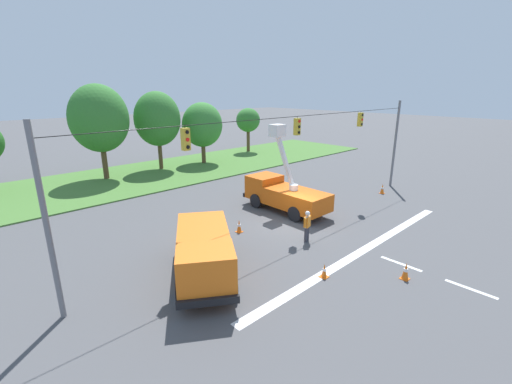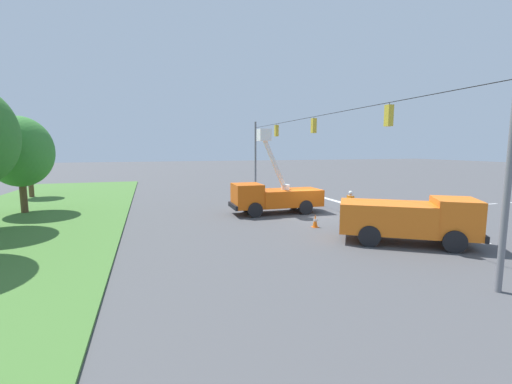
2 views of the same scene
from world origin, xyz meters
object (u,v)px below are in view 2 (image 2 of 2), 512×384
(traffic_cone_foreground_left, at_px, (270,191))
(traffic_cone_mid_left, at_px, (315,221))
(utility_truck_bucket_lift, at_px, (274,195))
(traffic_cone_foreground_right, at_px, (413,217))
(road_worker, at_px, (350,202))
(traffic_cone_mid_right, at_px, (417,207))
(utility_truck_support_near, at_px, (408,218))
(tree_far_east, at_px, (20,152))
(tree_east_end, at_px, (28,153))

(traffic_cone_foreground_left, relative_size, traffic_cone_mid_left, 1.06)
(utility_truck_bucket_lift, bearing_deg, traffic_cone_foreground_right, -126.21)
(road_worker, bearing_deg, traffic_cone_foreground_right, -129.70)
(road_worker, bearing_deg, traffic_cone_mid_right, -89.48)
(road_worker, height_order, traffic_cone_foreground_right, road_worker)
(traffic_cone_mid_left, bearing_deg, traffic_cone_foreground_right, -94.81)
(utility_truck_bucket_lift, bearing_deg, traffic_cone_foreground_left, -18.20)
(utility_truck_bucket_lift, relative_size, utility_truck_support_near, 0.99)
(utility_truck_support_near, relative_size, traffic_cone_mid_left, 8.53)
(utility_truck_bucket_lift, xyz_separation_m, traffic_cone_mid_right, (-2.83, -9.81, -0.89))
(utility_truck_bucket_lift, height_order, traffic_cone_foreground_left, utility_truck_bucket_lift)
(traffic_cone_foreground_left, distance_m, traffic_cone_mid_right, 13.46)
(tree_far_east, height_order, utility_truck_bucket_lift, tree_far_east)
(road_worker, height_order, traffic_cone_mid_right, road_worker)
(utility_truck_bucket_lift, height_order, traffic_cone_mid_left, utility_truck_bucket_lift)
(utility_truck_bucket_lift, distance_m, traffic_cone_mid_right, 10.25)
(utility_truck_support_near, relative_size, traffic_cone_mid_right, 8.23)
(tree_far_east, bearing_deg, traffic_cone_mid_right, -106.55)
(utility_truck_support_near, distance_m, traffic_cone_mid_right, 8.95)
(traffic_cone_foreground_left, xyz_separation_m, traffic_cone_mid_left, (-13.46, 2.05, -0.03))
(traffic_cone_foreground_right, bearing_deg, traffic_cone_foreground_left, 17.41)
(utility_truck_support_near, xyz_separation_m, traffic_cone_foreground_right, (3.80, -3.75, -0.92))
(utility_truck_bucket_lift, bearing_deg, tree_far_east, 73.17)
(utility_truck_support_near, height_order, traffic_cone_foreground_right, utility_truck_support_near)
(traffic_cone_mid_left, bearing_deg, utility_truck_support_near, -148.24)
(traffic_cone_foreground_right, bearing_deg, utility_truck_support_near, 135.41)
(tree_east_end, xyz_separation_m, traffic_cone_mid_right, (-16.45, -28.44, -3.76))
(traffic_cone_mid_right, bearing_deg, utility_truck_support_near, 134.83)
(traffic_cone_foreground_left, distance_m, traffic_cone_mid_left, 13.61)
(road_worker, bearing_deg, utility_truck_bucket_lift, 56.35)
(road_worker, bearing_deg, tree_far_east, 69.32)
(road_worker, xyz_separation_m, traffic_cone_mid_right, (0.05, -5.49, -0.61))
(tree_far_east, distance_m, traffic_cone_mid_left, 20.39)
(tree_far_east, bearing_deg, traffic_cone_foreground_right, -113.40)
(traffic_cone_foreground_left, relative_size, traffic_cone_foreground_right, 1.25)
(traffic_cone_foreground_right, xyz_separation_m, traffic_cone_mid_right, (2.47, -2.57, 0.08))
(tree_east_end, xyz_separation_m, utility_truck_bucket_lift, (-13.62, -18.62, -2.87))
(tree_east_end, distance_m, traffic_cone_mid_left, 27.02)
(tree_far_east, xyz_separation_m, traffic_cone_mid_right, (-7.86, -26.46, -3.91))
(traffic_cone_foreground_left, bearing_deg, tree_east_end, 77.07)
(tree_east_end, bearing_deg, utility_truck_bucket_lift, -126.19)
(utility_truck_support_near, height_order, traffic_cone_foreground_left, utility_truck_support_near)
(tree_far_east, bearing_deg, utility_truck_bucket_lift, -106.83)
(utility_truck_bucket_lift, relative_size, traffic_cone_mid_right, 8.12)
(traffic_cone_foreground_right, relative_size, traffic_cone_mid_left, 0.85)
(tree_east_end, bearing_deg, traffic_cone_foreground_right, -126.19)
(traffic_cone_foreground_left, height_order, traffic_cone_mid_left, traffic_cone_foreground_left)
(traffic_cone_mid_right, bearing_deg, traffic_cone_foreground_right, 133.97)
(traffic_cone_foreground_left, bearing_deg, traffic_cone_mid_right, -148.89)
(tree_far_east, distance_m, traffic_cone_mid_right, 27.88)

